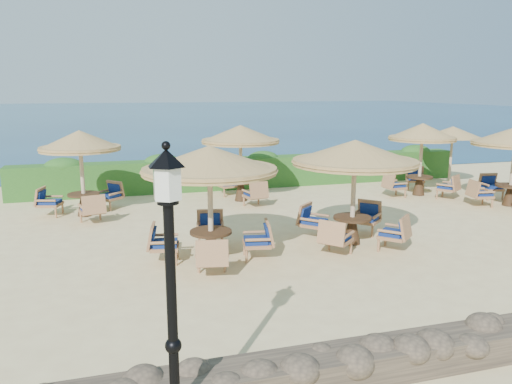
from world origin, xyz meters
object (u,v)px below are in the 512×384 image
at_px(extra_parasol, 453,132).
at_px(cafe_set_1, 354,170).
at_px(lamp_post, 172,315).
at_px(cafe_set_0, 210,180).
at_px(cafe_set_5, 422,146).
at_px(cafe_set_4, 241,144).
at_px(cafe_set_3, 81,158).

xyz_separation_m(extra_parasol, cafe_set_1, (-7.36, -5.90, -0.27)).
relative_size(lamp_post, cafe_set_0, 1.08).
height_order(extra_parasol, cafe_set_5, cafe_set_5).
xyz_separation_m(cafe_set_1, cafe_set_4, (-1.46, 5.60, 0.09)).
xyz_separation_m(cafe_set_0, cafe_set_5, (8.79, 4.90, -0.08)).
relative_size(cafe_set_0, cafe_set_4, 1.06).
bearing_deg(cafe_set_5, cafe_set_1, -137.59).
bearing_deg(lamp_post, extra_parasol, 43.60).
bearing_deg(lamp_post, cafe_set_4, 72.10).
distance_m(cafe_set_0, cafe_set_4, 6.24).
xyz_separation_m(lamp_post, cafe_set_3, (-1.42, 11.02, 0.26)).
distance_m(cafe_set_1, cafe_set_3, 8.27).
bearing_deg(cafe_set_0, cafe_set_3, 120.03).
bearing_deg(cafe_set_3, cafe_set_5, -1.20).
distance_m(cafe_set_4, cafe_set_5, 6.64).
bearing_deg(cafe_set_0, cafe_set_4, 69.17).
bearing_deg(cafe_set_5, extra_parasol, 28.70).
xyz_separation_m(cafe_set_0, cafe_set_4, (2.22, 5.83, 0.11)).
bearing_deg(cafe_set_3, cafe_set_0, -59.97).
distance_m(lamp_post, cafe_set_1, 8.05).
distance_m(extra_parasol, cafe_set_3, 14.05).
height_order(extra_parasol, cafe_set_1, cafe_set_1).
bearing_deg(cafe_set_3, cafe_set_1, -36.44).
distance_m(lamp_post, cafe_set_0, 6.08).
bearing_deg(cafe_set_1, cafe_set_3, 143.56).
xyz_separation_m(extra_parasol, cafe_set_0, (-11.04, -6.13, -0.28)).
bearing_deg(cafe_set_1, cafe_set_4, 104.65).
distance_m(lamp_post, cafe_set_5, 14.94).
height_order(lamp_post, extra_parasol, lamp_post).
bearing_deg(cafe_set_0, cafe_set_1, 3.61).
distance_m(cafe_set_1, cafe_set_4, 5.79).
xyz_separation_m(cafe_set_1, cafe_set_5, (5.11, 4.67, -0.09)).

